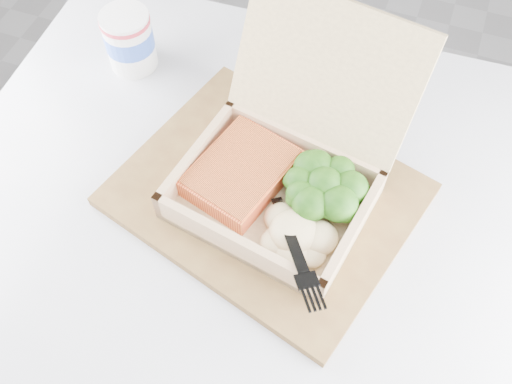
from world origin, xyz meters
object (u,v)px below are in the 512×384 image
(cafe_table, at_px, (228,276))
(serving_tray, at_px, (266,195))
(takeout_container, at_px, (289,157))
(paper_cup, at_px, (129,39))

(cafe_table, bearing_deg, serving_tray, 46.52)
(cafe_table, xyz_separation_m, serving_tray, (0.04, 0.05, 0.19))
(serving_tray, height_order, takeout_container, takeout_container)
(serving_tray, distance_m, takeout_container, 0.07)
(cafe_table, distance_m, paper_cup, 0.38)
(cafe_table, height_order, serving_tray, serving_tray)
(serving_tray, xyz_separation_m, paper_cup, (-0.26, 0.16, 0.04))
(paper_cup, bearing_deg, cafe_table, -42.26)
(takeout_container, xyz_separation_m, paper_cup, (-0.28, 0.13, -0.02))
(takeout_container, bearing_deg, serving_tray, -116.27)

